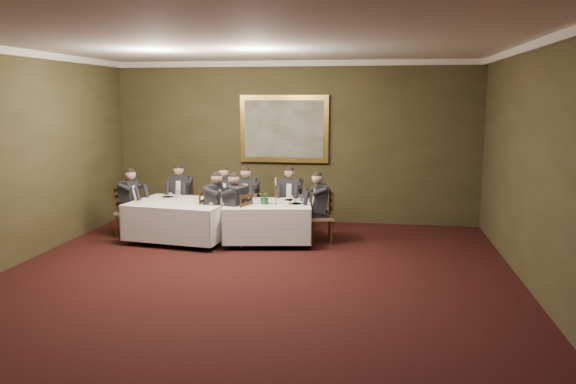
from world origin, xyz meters
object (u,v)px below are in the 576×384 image
(diner_main_backright, at_px, (290,208))
(diner_sec_backright, at_px, (225,207))
(chair_main_backright, at_px, (290,219))
(chair_sec_endleft, at_px, (129,222))
(table_second, at_px, (182,218))
(chair_main_endleft, at_px, (213,228))
(chair_sec_backleft, at_px, (182,215))
(diner_sec_endleft, at_px, (129,211))
(diner_main_backleft, at_px, (247,208))
(centerpiece, at_px, (265,197))
(chair_sec_endright, at_px, (239,230))
(diner_main_endright, at_px, (321,216))
(chair_main_endright, at_px, (322,228))
(chair_sec_backright, at_px, (225,218))
(candlestick, at_px, (276,194))
(table_main, at_px, (267,220))
(painting, at_px, (284,129))
(chair_main_backleft, at_px, (248,219))
(diner_main_endleft, at_px, (214,216))
(diner_sec_backleft, at_px, (181,204))
(diner_sec_endright, at_px, (238,218))

(diner_main_backright, distance_m, diner_sec_backright, 1.34)
(chair_main_backright, relative_size, chair_sec_endleft, 1.00)
(table_second, height_order, chair_main_endleft, chair_main_endleft)
(chair_sec_backleft, xyz_separation_m, diner_sec_endleft, (-0.79, -0.85, 0.23))
(diner_main_backleft, height_order, centerpiece, diner_main_backleft)
(chair_sec_endright, bearing_deg, diner_main_endright, -55.07)
(chair_main_backright, height_order, diner_main_backright, diner_main_backright)
(chair_main_endleft, xyz_separation_m, diner_sec_endleft, (-1.79, 0.23, 0.23))
(chair_main_endright, distance_m, chair_sec_backright, 2.14)
(chair_main_backright, bearing_deg, chair_main_endleft, 40.39)
(chair_main_endright, distance_m, candlestick, 1.10)
(table_main, height_order, painting, painting)
(diner_main_endright, height_order, centerpiece, diner_main_endright)
(chair_main_backleft, bearing_deg, painting, -110.33)
(diner_main_backright, bearing_deg, chair_sec_backleft, 0.61)
(chair_main_backleft, relative_size, diner_sec_endleft, 0.74)
(diner_main_backleft, xyz_separation_m, diner_sec_backright, (-0.47, 0.03, 0.00))
(diner_main_endleft, height_order, diner_sec_backleft, same)
(chair_main_backright, xyz_separation_m, diner_sec_endleft, (-3.10, -0.82, 0.23))
(diner_sec_backright, relative_size, diner_sec_endright, 1.00)
(diner_main_backright, bearing_deg, centerpiece, 73.67)
(chair_sec_endright, bearing_deg, diner_sec_backright, 46.88)
(table_main, distance_m, chair_sec_backleft, 2.23)
(chair_main_endleft, relative_size, chair_sec_backright, 1.00)
(table_main, bearing_deg, chair_main_backleft, 126.70)
(diner_main_endright, bearing_deg, diner_sec_backleft, 63.32)
(chair_main_endleft, xyz_separation_m, diner_main_endright, (2.01, 0.33, 0.23))
(diner_main_backright, bearing_deg, chair_main_endleft, 40.09)
(diner_main_backleft, relative_size, diner_main_endright, 1.00)
(diner_main_backright, relative_size, diner_sec_backright, 1.00)
(centerpiece, bearing_deg, table_second, 179.67)
(diner_main_endleft, bearing_deg, centerpiece, 98.50)
(table_main, bearing_deg, chair_main_endleft, -170.88)
(diner_main_backright, relative_size, chair_sec_backleft, 1.35)
(candlestick, bearing_deg, chair_main_backright, 82.08)
(diner_main_endleft, height_order, diner_sec_backright, same)
(diner_main_endright, bearing_deg, candlestick, 90.68)
(diner_main_endright, bearing_deg, chair_main_endleft, 86.34)
(diner_main_backright, bearing_deg, table_main, 72.93)
(chair_sec_endright, bearing_deg, chair_main_backleft, 22.81)
(chair_sec_endright, xyz_separation_m, chair_sec_endleft, (-2.32, 0.33, 0.00))
(table_second, bearing_deg, diner_main_backleft, 37.23)
(chair_main_backright, height_order, diner_sec_endright, diner_sec_endright)
(chair_sec_backright, height_order, candlestick, candlestick)
(chair_main_backleft, relative_size, painting, 0.52)
(diner_sec_backleft, relative_size, diner_sec_backright, 1.00)
(chair_main_backright, xyz_separation_m, chair_sec_backright, (-1.33, -0.11, 0.00))
(diner_sec_backright, height_order, diner_sec_endright, same)
(chair_sec_endleft, xyz_separation_m, candlestick, (2.99, -0.11, 0.67))
(chair_sec_backleft, relative_size, diner_sec_endleft, 0.74)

